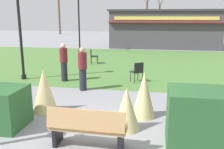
% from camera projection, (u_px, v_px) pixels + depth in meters
% --- Properties ---
extents(ground_plane, '(80.00, 80.00, 0.00)m').
position_uv_depth(ground_plane, '(92.00, 142.00, 5.80)').
color(ground_plane, gray).
extents(lawn_patch, '(36.00, 12.00, 0.01)m').
position_uv_depth(lawn_patch, '(133.00, 63.00, 15.56)').
color(lawn_patch, '#4C7A38').
rests_on(lawn_patch, ground_plane).
extents(park_bench, '(1.71, 0.56, 0.95)m').
position_uv_depth(park_bench, '(87.00, 128.00, 5.45)').
color(park_bench, tan).
rests_on(park_bench, ground_plane).
extents(ornamental_grass_behind_left, '(0.75, 0.75, 1.32)m').
position_uv_depth(ornamental_grass_behind_left, '(44.00, 90.00, 7.57)').
color(ornamental_grass_behind_left, '#D1BC7F').
rests_on(ornamental_grass_behind_left, ground_plane).
extents(ornamental_grass_behind_right, '(0.71, 0.71, 1.10)m').
position_uv_depth(ornamental_grass_behind_right, '(127.00, 109.00, 6.36)').
color(ornamental_grass_behind_right, '#D1BC7F').
rests_on(ornamental_grass_behind_right, ground_plane).
extents(ornamental_grass_behind_center, '(0.68, 0.68, 1.32)m').
position_uv_depth(ornamental_grass_behind_center, '(144.00, 95.00, 7.13)').
color(ornamental_grass_behind_center, '#D1BC7F').
rests_on(ornamental_grass_behind_center, ground_plane).
extents(lamppost_mid, '(0.36, 0.36, 4.39)m').
position_uv_depth(lamppost_mid, '(19.00, 18.00, 10.93)').
color(lamppost_mid, black).
rests_on(lamppost_mid, ground_plane).
extents(lamppost_far, '(0.36, 0.36, 4.39)m').
position_uv_depth(lamppost_far, '(79.00, 17.00, 19.49)').
color(lamppost_far, black).
rests_on(lamppost_far, ground_plane).
extents(trash_bin, '(0.52, 0.52, 0.94)m').
position_uv_depth(trash_bin, '(224.00, 118.00, 6.01)').
color(trash_bin, '#2D4233').
rests_on(trash_bin, ground_plane).
extents(food_kiosk, '(9.76, 5.30, 3.36)m').
position_uv_depth(food_kiosk, '(164.00, 28.00, 23.24)').
color(food_kiosk, '#47424C').
rests_on(food_kiosk, ground_plane).
extents(cafe_chair_west, '(0.56, 0.56, 0.89)m').
position_uv_depth(cafe_chair_west, '(93.00, 55.00, 15.10)').
color(cafe_chair_west, black).
rests_on(cafe_chair_west, ground_plane).
extents(cafe_chair_center, '(0.61, 0.61, 0.89)m').
position_uv_depth(cafe_chair_center, '(137.00, 70.00, 10.89)').
color(cafe_chair_center, black).
rests_on(cafe_chair_center, ground_plane).
extents(person_strolling, '(0.34, 0.34, 1.69)m').
position_uv_depth(person_strolling, '(64.00, 62.00, 11.04)').
color(person_strolling, '#23232D').
rests_on(person_strolling, ground_plane).
extents(person_standing, '(0.34, 0.34, 1.69)m').
position_uv_depth(person_standing, '(83.00, 69.00, 9.67)').
color(person_standing, '#23232D').
rests_on(person_standing, ground_plane).
extents(parked_car_west_slot, '(4.23, 2.12, 1.20)m').
position_uv_depth(parked_car_west_slot, '(129.00, 33.00, 32.47)').
color(parked_car_west_slot, silver).
rests_on(parked_car_west_slot, ground_plane).
extents(parked_car_center_slot, '(4.25, 2.16, 1.20)m').
position_uv_depth(parked_car_center_slot, '(171.00, 33.00, 31.55)').
color(parked_car_center_slot, maroon).
rests_on(parked_car_center_slot, ground_plane).
extents(tree_left_bg, '(0.91, 0.96, 6.24)m').
position_uv_depth(tree_left_bg, '(59.00, 16.00, 38.36)').
color(tree_left_bg, brown).
rests_on(tree_left_bg, ground_plane).
extents(tree_right_bg, '(0.91, 0.96, 6.09)m').
position_uv_depth(tree_right_bg, '(147.00, 17.00, 37.95)').
color(tree_right_bg, brown).
rests_on(tree_right_bg, ground_plane).
extents(tree_center_bg, '(0.91, 0.96, 5.63)m').
position_uv_depth(tree_center_bg, '(159.00, 18.00, 37.58)').
color(tree_center_bg, brown).
rests_on(tree_center_bg, ground_plane).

